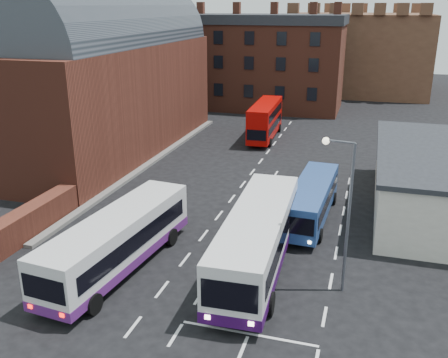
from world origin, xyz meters
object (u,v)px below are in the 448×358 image
(street_lamp, at_px, (344,203))
(pedestrian_beige, at_px, (75,278))
(bus_white_inbound, at_px, (257,236))
(bus_red_double, at_px, (265,120))
(bus_blue, at_px, (312,199))
(bus_white_outbound, at_px, (118,238))
(pedestrian_red, at_px, (38,295))

(street_lamp, xyz_separation_m, pedestrian_beige, (-12.36, -3.82, -3.93))
(bus_white_inbound, distance_m, street_lamp, 5.12)
(bus_white_inbound, bearing_deg, bus_red_double, -80.89)
(bus_white_inbound, distance_m, bus_blue, 7.58)
(bus_white_inbound, xyz_separation_m, street_lamp, (4.29, -0.78, 2.68))
(bus_white_outbound, relative_size, pedestrian_beige, 8.04)
(bus_blue, bearing_deg, street_lamp, 108.65)
(bus_white_inbound, relative_size, bus_blue, 1.29)
(bus_white_inbound, relative_size, street_lamp, 1.59)
(street_lamp, bearing_deg, bus_red_double, 109.23)
(bus_white_outbound, xyz_separation_m, pedestrian_beige, (-1.02, -2.58, -1.09))
(bus_blue, distance_m, pedestrian_red, 17.55)
(bus_blue, relative_size, bus_red_double, 1.00)
(bus_white_outbound, distance_m, pedestrian_beige, 2.98)
(bus_white_inbound, distance_m, pedestrian_beige, 9.37)
(bus_white_outbound, relative_size, pedestrian_red, 7.11)
(bus_white_outbound, relative_size, bus_blue, 1.20)
(street_lamp, distance_m, pedestrian_beige, 13.52)
(bus_white_inbound, bearing_deg, bus_white_outbound, 13.75)
(bus_blue, height_order, bus_red_double, bus_red_double)
(bus_white_inbound, xyz_separation_m, pedestrian_beige, (-8.07, -4.59, -1.25))
(bus_white_inbound, relative_size, pedestrian_red, 7.65)
(bus_blue, height_order, pedestrian_beige, bus_blue)
(bus_red_double, height_order, pedestrian_beige, bus_red_double)
(bus_red_double, bearing_deg, pedestrian_red, 82.04)
(bus_red_double, height_order, pedestrian_red, bus_red_double)
(bus_red_double, xyz_separation_m, street_lamp, (9.70, -27.81, 2.63))
(bus_blue, bearing_deg, pedestrian_red, 54.94)
(bus_white_outbound, xyz_separation_m, bus_white_inbound, (7.05, 2.02, 0.16))
(bus_white_inbound, relative_size, bus_red_double, 1.29)
(street_lamp, bearing_deg, pedestrian_beige, -162.84)
(bus_white_outbound, height_order, bus_blue, bus_white_outbound)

